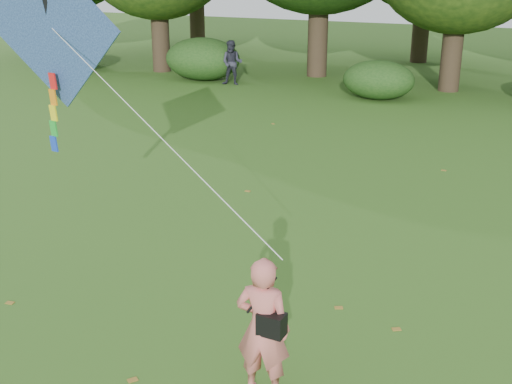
% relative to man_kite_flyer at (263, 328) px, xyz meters
% --- Properties ---
extents(ground, '(100.00, 100.00, 0.00)m').
position_rel_man_kite_flyer_xyz_m(ground, '(0.05, 0.41, -0.86)').
color(ground, '#265114').
rests_on(ground, ground).
extents(man_kite_flyer, '(0.68, 0.50, 1.71)m').
position_rel_man_kite_flyer_xyz_m(man_kite_flyer, '(0.00, 0.00, 0.00)').
color(man_kite_flyer, '#D46B64').
rests_on(man_kite_flyer, ground).
extents(bystander_left, '(1.03, 0.89, 1.82)m').
position_rel_man_kite_flyer_xyz_m(bystander_left, '(-10.22, 17.69, 0.05)').
color(bystander_left, '#2B2B3A').
rests_on(bystander_left, ground).
extents(crossbody_bag, '(0.43, 0.20, 0.70)m').
position_rel_man_kite_flyer_xyz_m(crossbody_bag, '(0.12, -0.03, 0.11)').
color(crossbody_bag, black).
rests_on(crossbody_bag, ground).
extents(flying_kite, '(6.16, 2.37, 3.30)m').
position_rel_man_kite_flyer_xyz_m(flying_kite, '(-4.60, 1.95, 2.88)').
color(flying_kite, '#2868AE').
rests_on(flying_kite, ground).
extents(shrub_band, '(39.15, 3.22, 1.88)m').
position_rel_man_kite_flyer_xyz_m(shrub_band, '(-0.67, 18.01, -0.00)').
color(shrub_band, '#264919').
rests_on(shrub_band, ground).
extents(fallen_leaves, '(10.51, 13.71, 0.01)m').
position_rel_man_kite_flyer_xyz_m(fallen_leaves, '(-0.05, 5.22, -0.85)').
color(fallen_leaves, olive).
rests_on(fallen_leaves, ground).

